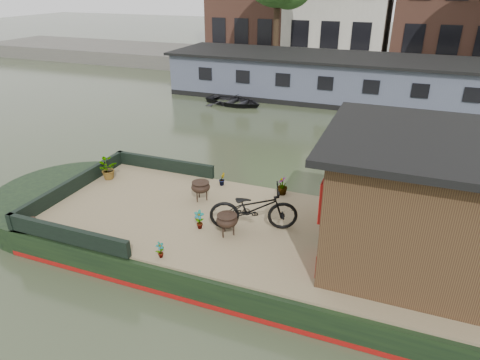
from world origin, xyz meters
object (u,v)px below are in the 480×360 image
(bicycle, at_px, (254,208))
(brazier_front, at_px, (227,225))
(cabin, at_px, (435,203))
(dinghy, at_px, (234,98))
(brazier_rear, at_px, (201,191))
(potted_plant_a, at_px, (199,220))

(bicycle, distance_m, brazier_front, 0.66)
(cabin, xyz_separation_m, dinghy, (-8.35, 11.22, -1.58))
(cabin, distance_m, brazier_front, 3.93)
(brazier_rear, bearing_deg, potted_plant_a, -65.66)
(brazier_front, distance_m, brazier_rear, 1.69)
(potted_plant_a, xyz_separation_m, dinghy, (-3.93, 11.71, -0.56))
(potted_plant_a, relative_size, brazier_front, 0.90)
(bicycle, height_order, dinghy, bicycle)
(dinghy, bearing_deg, bicycle, -144.56)
(bicycle, height_order, brazier_rear, bicycle)
(brazier_front, xyz_separation_m, brazier_rear, (-1.18, 1.20, 0.00))
(cabin, height_order, brazier_rear, cabin)
(cabin, height_order, potted_plant_a, cabin)
(potted_plant_a, bearing_deg, dinghy, 108.56)
(cabin, distance_m, dinghy, 14.08)
(bicycle, relative_size, dinghy, 0.64)
(potted_plant_a, relative_size, brazier_rear, 0.90)
(cabin, bearing_deg, bicycle, -178.97)
(potted_plant_a, bearing_deg, brazier_front, -1.74)
(brazier_rear, height_order, dinghy, brazier_rear)
(brazier_front, height_order, dinghy, brazier_front)
(brazier_front, bearing_deg, bicycle, 47.15)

